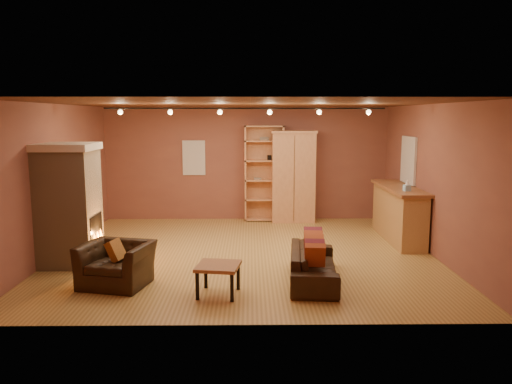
{
  "coord_description": "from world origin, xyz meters",
  "views": [
    {
      "loc": [
        0.1,
        -9.14,
        2.58
      ],
      "look_at": [
        0.21,
        0.2,
        1.15
      ],
      "focal_mm": 35.0,
      "sensor_mm": 36.0,
      "label": 1
    }
  ],
  "objects_px": {
    "armoire": "(293,176)",
    "bar_counter": "(399,213)",
    "armchair": "(116,257)",
    "fireplace": "(69,205)",
    "coffee_table": "(218,269)",
    "bookcase": "(264,172)",
    "loveseat": "(314,258)"
  },
  "relations": [
    {
      "from": "loveseat",
      "to": "armchair",
      "type": "distance_m",
      "value": 3.06
    },
    {
      "from": "bookcase",
      "to": "armoire",
      "type": "xyz_separation_m",
      "value": [
        0.71,
        -0.16,
        -0.07
      ]
    },
    {
      "from": "fireplace",
      "to": "armchair",
      "type": "distance_m",
      "value": 1.68
    },
    {
      "from": "bookcase",
      "to": "armoire",
      "type": "distance_m",
      "value": 0.73
    },
    {
      "from": "bar_counter",
      "to": "coffee_table",
      "type": "height_order",
      "value": "bar_counter"
    },
    {
      "from": "armchair",
      "to": "bar_counter",
      "type": "bearing_deg",
      "value": 41.58
    },
    {
      "from": "bar_counter",
      "to": "loveseat",
      "type": "distance_m",
      "value": 3.39
    },
    {
      "from": "armoire",
      "to": "loveseat",
      "type": "relative_size",
      "value": 1.21
    },
    {
      "from": "armchair",
      "to": "armoire",
      "type": "bearing_deg",
      "value": 69.72
    },
    {
      "from": "armoire",
      "to": "bar_counter",
      "type": "distance_m",
      "value": 2.86
    },
    {
      "from": "loveseat",
      "to": "bar_counter",
      "type": "bearing_deg",
      "value": -33.22
    },
    {
      "from": "loveseat",
      "to": "armchair",
      "type": "relative_size",
      "value": 1.63
    },
    {
      "from": "bookcase",
      "to": "coffee_table",
      "type": "distance_m",
      "value": 5.42
    },
    {
      "from": "armchair",
      "to": "coffee_table",
      "type": "distance_m",
      "value": 1.65
    },
    {
      "from": "fireplace",
      "to": "armchair",
      "type": "height_order",
      "value": "fireplace"
    },
    {
      "from": "bookcase",
      "to": "fireplace",
      "type": "bearing_deg",
      "value": -133.06
    },
    {
      "from": "bookcase",
      "to": "loveseat",
      "type": "bearing_deg",
      "value": -82.17
    },
    {
      "from": "fireplace",
      "to": "bar_counter",
      "type": "height_order",
      "value": "fireplace"
    },
    {
      "from": "bar_counter",
      "to": "armchair",
      "type": "xyz_separation_m",
      "value": [
        -5.16,
        -2.78,
        -0.13
      ]
    },
    {
      "from": "armoire",
      "to": "bar_counter",
      "type": "relative_size",
      "value": 0.94
    },
    {
      "from": "bookcase",
      "to": "coffee_table",
      "type": "relative_size",
      "value": 3.45
    },
    {
      "from": "armoire",
      "to": "coffee_table",
      "type": "distance_m",
      "value": 5.4
    },
    {
      "from": "loveseat",
      "to": "armoire",
      "type": "bearing_deg",
      "value": 4.64
    },
    {
      "from": "fireplace",
      "to": "armoire",
      "type": "relative_size",
      "value": 0.95
    },
    {
      "from": "armoire",
      "to": "armchair",
      "type": "xyz_separation_m",
      "value": [
        -3.11,
        -4.7,
        -0.68
      ]
    },
    {
      "from": "bar_counter",
      "to": "coffee_table",
      "type": "distance_m",
      "value": 4.81
    },
    {
      "from": "bookcase",
      "to": "armchair",
      "type": "bearing_deg",
      "value": -116.33
    },
    {
      "from": "fireplace",
      "to": "bar_counter",
      "type": "distance_m",
      "value": 6.47
    },
    {
      "from": "armchair",
      "to": "fireplace",
      "type": "bearing_deg",
      "value": 147.0
    },
    {
      "from": "fireplace",
      "to": "loveseat",
      "type": "relative_size",
      "value": 1.15
    },
    {
      "from": "coffee_table",
      "to": "loveseat",
      "type": "bearing_deg",
      "value": 21.7
    },
    {
      "from": "bookcase",
      "to": "bar_counter",
      "type": "bearing_deg",
      "value": -36.93
    }
  ]
}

